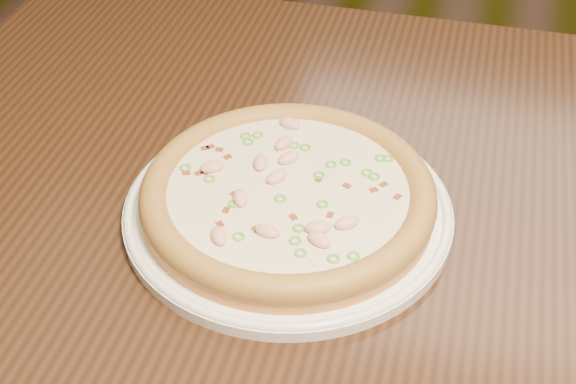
# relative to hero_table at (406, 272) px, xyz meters

# --- Properties ---
(hero_table) EXTENTS (1.20, 0.80, 0.75)m
(hero_table) POSITION_rel_hero_table_xyz_m (0.00, 0.00, 0.00)
(hero_table) COLOR black
(hero_table) RESTS_ON ground
(plate) EXTENTS (0.32, 0.32, 0.02)m
(plate) POSITION_rel_hero_table_xyz_m (-0.12, -0.05, 0.11)
(plate) COLOR white
(plate) RESTS_ON hero_table
(pizza) EXTENTS (0.29, 0.29, 0.03)m
(pizza) POSITION_rel_hero_table_xyz_m (-0.12, -0.05, 0.13)
(pizza) COLOR #CF8542
(pizza) RESTS_ON plate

